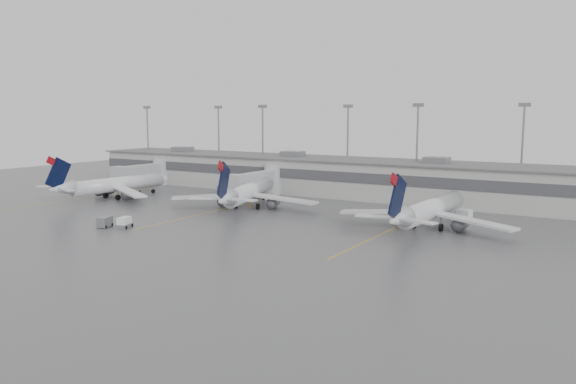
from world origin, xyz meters
The scene contains 18 objects.
ground centered at (0.00, 0.00, 0.00)m, with size 260.00×260.00×0.00m, color #525255.
terminal centered at (-0.01, 57.98, 4.17)m, with size 152.00×17.00×9.45m.
light_masts centered at (0.00, 63.75, 12.03)m, with size 142.40×8.00×20.60m.
jet_bridge_left centered at (-55.50, 45.72, 3.87)m, with size 4.00×17.20×7.00m.
jet_bridge_right centered at (-20.50, 45.72, 3.87)m, with size 4.00×17.20×7.00m.
stand_markings centered at (0.00, 24.00, 0.01)m, with size 105.25×40.00×0.01m.
jet_far_left centered at (-46.09, 25.79, 3.16)m, with size 27.94×31.45×10.18m.
jet_mid_left centered at (-13.91, 30.72, 3.29)m, with size 27.80×31.68×10.60m.
jet_mid_right centered at (22.49, 29.54, 3.23)m, with size 28.62×32.11×10.38m.
baggage_tug centered at (-19.77, 4.72, 0.70)m, with size 2.54×3.19×1.79m.
baggage_cart centered at (-22.97, 3.52, 0.89)m, with size 2.30×3.01×1.71m.
gse_uld_a centered at (-55.20, 37.23, 0.88)m, with size 2.48×1.65×1.76m, color white.
gse_uld_b centered at (-12.08, 36.78, 0.84)m, with size 2.36×1.57×1.67m, color white.
gse_uld_c centered at (25.16, 41.38, 0.85)m, with size 2.39×1.60×1.69m, color white.
gse_loader centered at (-30.01, 44.27, 1.03)m, with size 2.06×3.29×2.06m, color slate.
cone_a centered at (-57.04, 35.64, 0.36)m, with size 0.45×0.45×0.71m, color orange.
cone_b centered at (-14.06, 31.94, 0.33)m, with size 0.42×0.42×0.66m, color orange.
cone_c centered at (15.77, 37.39, 0.36)m, with size 0.45×0.45×0.71m, color orange.
Camera 1 is at (49.28, -57.44, 18.27)m, focal length 35.00 mm.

